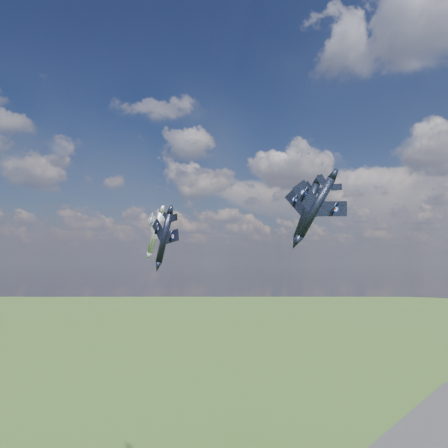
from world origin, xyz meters
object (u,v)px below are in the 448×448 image
Objects in this scene: jet_right_navy at (316,208)px; jet_left_silver at (155,233)px; jet_lead_navy at (164,238)px; jet_high_navy at (307,211)px.

jet_left_silver is at bearing 145.75° from jet_right_navy.
jet_right_navy reaches higher than jet_lead_navy.
jet_right_navy is 27.75m from jet_high_navy.
jet_left_silver reaches higher than jet_right_navy.
jet_high_navy reaches higher than jet_left_silver.
jet_high_navy reaches higher than jet_lead_navy.
jet_lead_navy is 0.86× the size of jet_left_silver.
jet_high_navy is at bearing 106.88° from jet_right_navy.
jet_right_navy is (35.93, -4.41, 2.67)m from jet_lead_navy.
jet_lead_navy is at bearing -23.28° from jet_left_silver.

